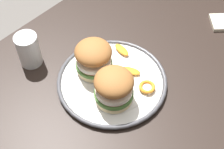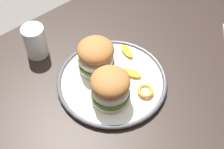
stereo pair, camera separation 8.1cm
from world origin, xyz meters
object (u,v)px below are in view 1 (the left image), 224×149
(dining_table, at_px, (105,118))
(drinking_glass, at_px, (29,51))
(dinner_plate, at_px, (112,81))
(sandwich_half_left, at_px, (114,87))
(sandwich_half_right, at_px, (94,58))

(dining_table, distance_m, drinking_glass, 0.30)
(dinner_plate, xyz_separation_m, drinking_glass, (-0.10, 0.24, 0.04))
(sandwich_half_left, height_order, drinking_glass, sandwich_half_left)
(sandwich_half_left, bearing_deg, sandwich_half_right, 70.94)
(sandwich_half_left, distance_m, sandwich_half_right, 0.12)
(sandwich_half_left, bearing_deg, drinking_glass, 101.62)
(dining_table, bearing_deg, dinner_plate, 19.59)
(drinking_glass, bearing_deg, dinner_plate, -66.57)
(dining_table, bearing_deg, sandwich_half_left, -65.54)
(dining_table, relative_size, sandwich_half_left, 10.51)
(sandwich_half_left, xyz_separation_m, drinking_glass, (-0.06, 0.28, -0.02))
(dining_table, distance_m, sandwich_half_right, 0.20)
(sandwich_half_right, bearing_deg, dinner_plate, -84.39)
(dinner_plate, bearing_deg, drinking_glass, 113.43)
(dining_table, height_order, sandwich_half_right, sandwich_half_right)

